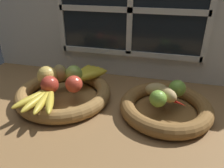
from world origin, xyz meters
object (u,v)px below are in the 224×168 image
Objects in this scene: fruit_bowl_left at (64,94)px; lime_far at (177,88)px; apple_red_front at (50,85)px; banana_bunch_back at (87,74)px; apple_green_back at (74,74)px; chili_pepper at (171,100)px; fruit_bowl_right at (165,107)px; banana_bunch_front at (41,100)px; potato_large at (167,94)px; potato_oblong at (156,89)px; apple_golden_left at (47,76)px; pear_brown at (60,73)px; lime_near at (158,99)px; apple_red_right at (74,84)px.

lime_far is at bearing 5.75° from fruit_bowl_left.
apple_red_front is 0.38× the size of banana_bunch_back.
apple_red_front is at bearing -119.33° from fruit_bowl_left.
apple_green_back is 0.40× the size of banana_bunch_back.
lime_far is at bearing 101.82° from chili_pepper.
chili_pepper is at bearing -38.16° from fruit_bowl_right.
banana_bunch_front is at bearing -100.62° from fruit_bowl_left.
chili_pepper is at bearing -19.28° from banana_bunch_back.
fruit_bowl_left is at bearing 180.00° from potato_large.
fruit_bowl_left is 8.23cm from apple_red_front.
potato_oblong is at bearing 142.13° from fruit_bowl_right.
potato_large is 5.04cm from potato_oblong.
apple_golden_left is 1.27× the size of lime_far.
potato_oblong is (37.91, 7.90, -0.98)cm from apple_red_front.
apple_red_front is 0.86× the size of apple_golden_left.
lime_far reaches higher than fruit_bowl_right.
banana_bunch_front is 2.18× the size of potato_oblong.
apple_red_front is (-2.70, -4.80, 6.11)cm from fruit_bowl_left.
pear_brown is at bearing 125.17° from fruit_bowl_left.
pear_brown is at bearing -167.00° from apple_green_back.
potato_large is (41.46, 12.09, 1.11)cm from banana_bunch_front.
potato_large is at bearing -6.28° from pear_brown.
fruit_bowl_left is 6.46× the size of lime_near.
fruit_bowl_left is 5.08× the size of pear_brown.
fruit_bowl_left is at bearing -110.39° from apple_green_back.
pear_brown reaches higher than banana_bunch_front.
apple_green_back is 0.87× the size of potato_large.
apple_green_back is 5.65cm from pear_brown.
potato_oblong is at bearing 9.92° from apple_red_right.
fruit_bowl_right is 7.97cm from lime_far.
fruit_bowl_left is 6.10× the size of lime_far.
potato_large is at bearing -0.00° from fruit_bowl_left.
fruit_bowl_left is 2.12× the size of banana_bunch_back.
apple_green_back is 1.21× the size of lime_near.
fruit_bowl_right is 4.70× the size of apple_green_back.
lime_far is (45.22, 9.08, -0.26)cm from apple_red_front.
lime_far is at bearing -0.49° from pear_brown.
apple_red_front is at bearing -179.23° from lime_near.
apple_red_right reaches higher than chili_pepper.
pear_brown reaches higher than apple_red_front.
apple_green_back reaches higher than banana_bunch_front.
apple_green_back is at bearing 170.87° from fruit_bowl_right.
pear_brown is 0.92× the size of potato_oblong.
potato_large reaches higher than potato_oblong.
banana_bunch_front is (-7.91, -10.01, -1.89)cm from apple_red_right.
fruit_bowl_right is 5.37× the size of lime_far.
chili_pepper is (1.54, -1.21, 3.98)cm from fruit_bowl_right.
lime_far is (44.78, 16.37, 1.69)cm from banana_bunch_front.
apple_golden_left is (-4.13, 5.78, 0.55)cm from apple_red_front.
lime_far is at bearing 20.08° from banana_bunch_front.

